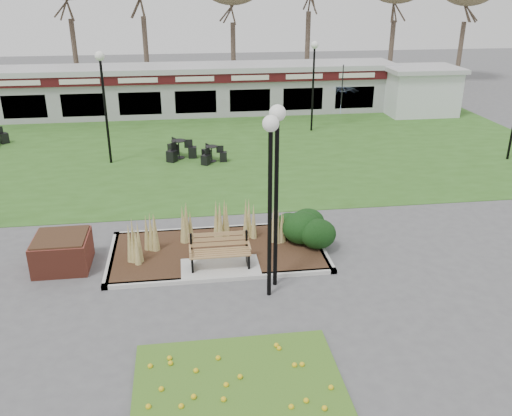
{
  "coord_description": "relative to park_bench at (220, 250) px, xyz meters",
  "views": [
    {
      "loc": [
        -0.84,
        -13.24,
        7.53
      ],
      "look_at": [
        1.27,
        2.0,
        1.07
      ],
      "focal_mm": 38.0,
      "sensor_mm": 36.0,
      "label": 1
    }
  ],
  "objects": [
    {
      "name": "lamp_post_near_left",
      "position": [
        1.39,
        -1.05,
        2.95
      ],
      "size": [
        0.4,
        0.4,
        4.86
      ],
      "color": "black",
      "rests_on": "ground"
    },
    {
      "name": "brick_planter",
      "position": [
        -4.4,
        0.75,
        -0.11
      ],
      "size": [
        1.5,
        1.5,
        0.95
      ],
      "color": "brown",
      "rests_on": "ground"
    },
    {
      "name": "lamp_post_near_right",
      "position": [
        1.15,
        -1.54,
        2.86
      ],
      "size": [
        0.39,
        0.39,
        4.73
      ],
      "color": "black",
      "rests_on": "ground"
    },
    {
      "name": "lamp_post_mid_right",
      "position": [
        6.1,
        14.63,
        2.84
      ],
      "size": [
        0.39,
        0.39,
        4.7
      ],
      "color": "black",
      "rests_on": "ground"
    },
    {
      "name": "bistro_set_b",
      "position": [
        0.39,
        9.87,
        -0.33
      ],
      "size": [
        1.21,
        1.33,
        0.71
      ],
      "color": "black",
      "rests_on": "ground"
    },
    {
      "name": "flower_bed",
      "position": [
        0.0,
        -4.85,
        -0.52
      ],
      "size": [
        4.2,
        3.0,
        0.16
      ],
      "color": "#3F7020",
      "rests_on": "ground"
    },
    {
      "name": "lawn",
      "position": [
        0.0,
        11.75,
        -0.58
      ],
      "size": [
        34.0,
        16.0,
        0.02
      ],
      "primitive_type": "cube",
      "color": "#2F581B",
      "rests_on": "ground"
    },
    {
      "name": "ground",
      "position": [
        0.0,
        -0.25,
        -0.59
      ],
      "size": [
        100.0,
        100.0,
        0.0
      ],
      "primitive_type": "plane",
      "color": "#515154",
      "rests_on": "ground"
    },
    {
      "name": "service_hut",
      "position": [
        13.5,
        17.75,
        0.86
      ],
      "size": [
        4.4,
        3.4,
        2.83
      ],
      "color": "silver",
      "rests_on": "ground"
    },
    {
      "name": "bistro_set_c",
      "position": [
        -1.06,
        10.6,
        -0.29
      ],
      "size": [
        1.39,
        1.57,
        0.84
      ],
      "color": "black",
      "rests_on": "ground"
    },
    {
      "name": "lamp_post_far_left",
      "position": [
        -4.1,
        10.32,
        2.95
      ],
      "size": [
        0.4,
        0.4,
        4.86
      ],
      "color": "black",
      "rests_on": "ground"
    },
    {
      "name": "planting_bed",
      "position": [
        1.27,
        1.1,
        -0.22
      ],
      "size": [
        6.75,
        3.4,
        1.27
      ],
      "color": "#341F14",
      "rests_on": "ground"
    },
    {
      "name": "food_pavilion",
      "position": [
        0.0,
        19.71,
        0.89
      ],
      "size": [
        24.6,
        3.4,
        2.9
      ],
      "color": "#969699",
      "rests_on": "ground"
    },
    {
      "name": "park_bench",
      "position": [
        0.0,
        0.0,
        0.0
      ],
      "size": [
        1.7,
        0.66,
        0.93
      ],
      "color": "#9D6E47",
      "rests_on": "ground"
    },
    {
      "name": "patio_umbrella",
      "position": [
        8.0,
        15.66,
        0.83
      ],
      "size": [
        1.92,
        1.96,
        2.23
      ],
      "color": "black",
      "rests_on": "ground"
    }
  ]
}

